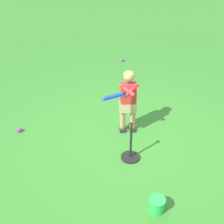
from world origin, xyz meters
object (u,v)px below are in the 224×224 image
Objects in this scene: batting_tee at (130,152)px; toy_bucket at (157,204)px; child_batter at (128,97)px; play_ball_near_batter at (122,60)px; play_ball_by_bucket at (19,130)px.

batting_tee is 1.01m from toy_bucket.
batting_tee is (-0.62, 0.34, -0.55)m from child_batter.
child_batter is 14.28× the size of play_ball_near_batter.
play_ball_by_bucket is 0.38× the size of toy_bucket.
play_ball_by_bucket is at bearing 39.25° from batting_tee.
child_batter is 0.89m from batting_tee.
play_ball_by_bucket is 3.56m from play_ball_near_batter.
child_batter reaches higher than play_ball_near_batter.
play_ball_near_batter is (2.60, -1.56, -0.61)m from child_batter.
play_ball_by_bucket is 1.95m from batting_tee.
batting_tee reaches higher than toy_bucket.
batting_tee reaches higher than play_ball_by_bucket.
child_batter is 3.09m from play_ball_near_batter.
play_ball_near_batter is at bearing -30.44° from batting_tee.
play_ball_by_bucket reaches higher than play_ball_near_batter.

